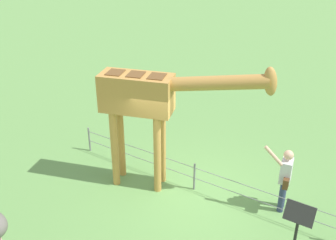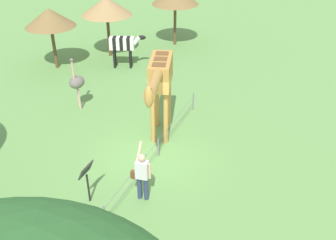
% 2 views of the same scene
% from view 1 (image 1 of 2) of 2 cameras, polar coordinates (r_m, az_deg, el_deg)
% --- Properties ---
extents(ground_plane, '(60.00, 60.00, 0.00)m').
position_cam_1_polar(ground_plane, '(10.14, 3.04, -10.41)').
color(ground_plane, '#60934C').
extents(giraffe, '(3.96, 1.68, 3.41)m').
position_cam_1_polar(giraffe, '(9.32, -2.41, 2.76)').
color(giraffe, '#BC8942').
rests_on(giraffe, ground_plane).
extents(visitor, '(0.66, 0.57, 1.69)m').
position_cam_1_polar(visitor, '(9.51, 16.26, -7.74)').
color(visitor, navy).
rests_on(visitor, ground_plane).
extents(info_sign, '(0.56, 0.21, 1.32)m').
position_cam_1_polar(info_sign, '(8.27, 18.01, -13.46)').
color(info_sign, black).
rests_on(info_sign, ground_plane).
extents(wire_fence, '(7.05, 0.05, 0.75)m').
position_cam_1_polar(wire_fence, '(10.07, 3.76, -7.90)').
color(wire_fence, slate).
rests_on(wire_fence, ground_plane).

